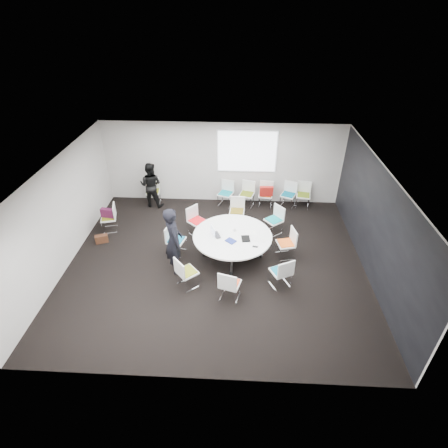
{
  "coord_description": "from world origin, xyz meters",
  "views": [
    {
      "loc": [
        0.6,
        -7.43,
        6.16
      ],
      "look_at": [
        0.2,
        0.4,
        1.0
      ],
      "focal_mm": 28.0,
      "sensor_mm": 36.0,
      "label": 1
    }
  ],
  "objects_px": {
    "chair_ring_d": "(197,226)",
    "person_back": "(151,185)",
    "conference_table": "(232,241)",
    "chair_ring_a": "(285,248)",
    "chair_person_back": "(154,196)",
    "person_main": "(174,241)",
    "maroon_bag": "(108,213)",
    "laptop": "(219,235)",
    "chair_ring_h": "(281,277)",
    "chair_back_b": "(247,199)",
    "chair_back_c": "(265,199)",
    "chair_spare_left": "(110,222)",
    "chair_ring_f": "(187,277)",
    "cup": "(235,229)",
    "brown_bag": "(102,239)",
    "chair_back_e": "(303,200)",
    "chair_ring_b": "(274,225)",
    "chair_ring_e": "(176,245)",
    "chair_back_d": "(288,199)",
    "chair_ring_g": "(230,289)",
    "chair_ring_c": "(237,216)",
    "chair_back_a": "(226,198)"
  },
  "relations": [
    {
      "from": "chair_ring_h",
      "to": "chair_back_b",
      "type": "height_order",
      "value": "same"
    },
    {
      "from": "person_back",
      "to": "maroon_bag",
      "type": "distance_m",
      "value": 1.88
    },
    {
      "from": "chair_ring_d",
      "to": "cup",
      "type": "distance_m",
      "value": 1.54
    },
    {
      "from": "chair_ring_f",
      "to": "chair_back_c",
      "type": "height_order",
      "value": "same"
    },
    {
      "from": "chair_ring_h",
      "to": "person_main",
      "type": "relative_size",
      "value": 0.47
    },
    {
      "from": "chair_ring_b",
      "to": "chair_ring_e",
      "type": "bearing_deg",
      "value": 74.11
    },
    {
      "from": "chair_spare_left",
      "to": "brown_bag",
      "type": "xyz_separation_m",
      "value": [
        -0.07,
        -0.66,
        -0.16
      ]
    },
    {
      "from": "chair_ring_d",
      "to": "person_back",
      "type": "distance_m",
      "value": 2.44
    },
    {
      "from": "chair_back_c",
      "to": "person_back",
      "type": "relative_size",
      "value": 0.56
    },
    {
      "from": "chair_back_c",
      "to": "laptop",
      "type": "bearing_deg",
      "value": 71.71
    },
    {
      "from": "chair_person_back",
      "to": "person_back",
      "type": "relative_size",
      "value": 0.56
    },
    {
      "from": "conference_table",
      "to": "laptop",
      "type": "height_order",
      "value": "laptop"
    },
    {
      "from": "person_main",
      "to": "maroon_bag",
      "type": "xyz_separation_m",
      "value": [
        -2.35,
        1.74,
        -0.32
      ]
    },
    {
      "from": "maroon_bag",
      "to": "chair_back_d",
      "type": "bearing_deg",
      "value": 17.26
    },
    {
      "from": "chair_ring_f",
      "to": "brown_bag",
      "type": "height_order",
      "value": "chair_ring_f"
    },
    {
      "from": "chair_ring_f",
      "to": "laptop",
      "type": "xyz_separation_m",
      "value": [
        0.71,
        1.23,
        0.47
      ]
    },
    {
      "from": "chair_ring_b",
      "to": "chair_back_c",
      "type": "height_order",
      "value": "same"
    },
    {
      "from": "chair_ring_e",
      "to": "chair_back_b",
      "type": "bearing_deg",
      "value": 159.54
    },
    {
      "from": "conference_table",
      "to": "chair_ring_b",
      "type": "distance_m",
      "value": 1.77
    },
    {
      "from": "chair_ring_a",
      "to": "person_main",
      "type": "relative_size",
      "value": 0.47
    },
    {
      "from": "conference_table",
      "to": "laptop",
      "type": "bearing_deg",
      "value": -177.36
    },
    {
      "from": "chair_ring_g",
      "to": "laptop",
      "type": "relative_size",
      "value": 2.61
    },
    {
      "from": "chair_ring_b",
      "to": "person_main",
      "type": "bearing_deg",
      "value": 85.99
    },
    {
      "from": "person_main",
      "to": "brown_bag",
      "type": "bearing_deg",
      "value": 44.23
    },
    {
      "from": "chair_person_back",
      "to": "chair_ring_a",
      "type": "bearing_deg",
      "value": 139.87
    },
    {
      "from": "chair_back_e",
      "to": "brown_bag",
      "type": "height_order",
      "value": "chair_back_e"
    },
    {
      "from": "chair_back_c",
      "to": "chair_spare_left",
      "type": "xyz_separation_m",
      "value": [
        -4.87,
        -1.73,
        0.0
      ]
    },
    {
      "from": "chair_back_e",
      "to": "laptop",
      "type": "distance_m",
      "value": 4.0
    },
    {
      "from": "chair_ring_b",
      "to": "chair_back_d",
      "type": "distance_m",
      "value": 1.74
    },
    {
      "from": "chair_ring_a",
      "to": "person_main",
      "type": "xyz_separation_m",
      "value": [
        -2.95,
        -0.69,
        0.66
      ]
    },
    {
      "from": "chair_ring_h",
      "to": "chair_person_back",
      "type": "bearing_deg",
      "value": 109.86
    },
    {
      "from": "chair_ring_b",
      "to": "chair_back_e",
      "type": "height_order",
      "value": "same"
    },
    {
      "from": "conference_table",
      "to": "chair_ring_a",
      "type": "bearing_deg",
      "value": 2.98
    },
    {
      "from": "chair_back_e",
      "to": "chair_ring_g",
      "type": "bearing_deg",
      "value": 71.88
    },
    {
      "from": "chair_back_c",
      "to": "brown_bag",
      "type": "bearing_deg",
      "value": 33.83
    },
    {
      "from": "chair_ring_c",
      "to": "cup",
      "type": "relative_size",
      "value": 9.78
    },
    {
      "from": "chair_ring_h",
      "to": "person_back",
      "type": "height_order",
      "value": "person_back"
    },
    {
      "from": "chair_ring_e",
      "to": "chair_back_a",
      "type": "relative_size",
      "value": 1.0
    },
    {
      "from": "chair_ring_g",
      "to": "maroon_bag",
      "type": "bearing_deg",
      "value": 160.75
    },
    {
      "from": "conference_table",
      "to": "chair_ring_c",
      "type": "relative_size",
      "value": 2.43
    },
    {
      "from": "chair_ring_h",
      "to": "chair_back_c",
      "type": "height_order",
      "value": "same"
    },
    {
      "from": "chair_person_back",
      "to": "chair_ring_g",
      "type": "bearing_deg",
      "value": 115.15
    },
    {
      "from": "chair_back_a",
      "to": "brown_bag",
      "type": "bearing_deg",
      "value": 54.26
    },
    {
      "from": "chair_ring_c",
      "to": "chair_person_back",
      "type": "relative_size",
      "value": 1.0
    },
    {
      "from": "chair_ring_b",
      "to": "chair_ring_d",
      "type": "height_order",
      "value": "same"
    },
    {
      "from": "chair_ring_c",
      "to": "chair_ring_g",
      "type": "height_order",
      "value": "same"
    },
    {
      "from": "chair_person_back",
      "to": "maroon_bag",
      "type": "distance_m",
      "value": 2.04
    },
    {
      "from": "chair_ring_f",
      "to": "cup",
      "type": "bearing_deg",
      "value": 100.99
    },
    {
      "from": "chair_spare_left",
      "to": "cup",
      "type": "height_order",
      "value": "chair_spare_left"
    },
    {
      "from": "chair_ring_f",
      "to": "chair_ring_a",
      "type": "bearing_deg",
      "value": 76.36
    }
  ]
}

